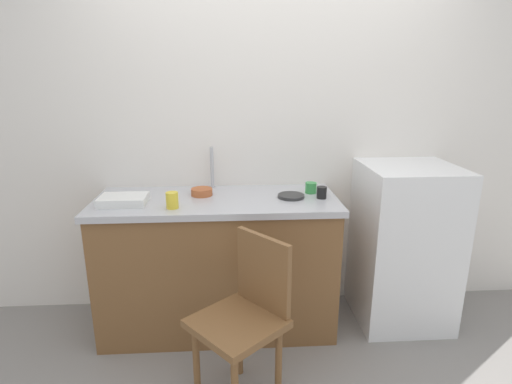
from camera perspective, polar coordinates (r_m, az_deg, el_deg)
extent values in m
cube|color=white|center=(2.88, 2.05, 7.50)|extent=(4.80, 0.10, 2.47)
cube|color=brown|center=(2.78, -5.31, -10.26)|extent=(1.50, 0.60, 0.87)
cube|color=#B7B7BC|center=(2.61, -5.57, -1.27)|extent=(1.54, 0.64, 0.04)
cylinder|color=#B7B7BC|center=(2.81, -6.19, 3.43)|extent=(0.02, 0.02, 0.29)
cube|color=white|center=(2.97, 19.99, -6.96)|extent=(0.60, 0.59, 1.10)
cylinder|color=brown|center=(2.30, -8.35, -22.85)|extent=(0.04, 0.04, 0.45)
cylinder|color=brown|center=(2.45, -2.33, -19.95)|extent=(0.04, 0.04, 0.45)
cylinder|color=brown|center=(2.28, 3.18, -23.12)|extent=(0.04, 0.04, 0.45)
cube|color=brown|center=(2.13, -2.71, -17.99)|extent=(0.56, 0.56, 0.04)
cube|color=brown|center=(2.13, 1.00, -11.15)|extent=(0.26, 0.29, 0.40)
cube|color=white|center=(2.59, -18.13, -1.07)|extent=(0.28, 0.20, 0.05)
cylinder|color=#B25B33|center=(2.66, -7.63, 0.02)|extent=(0.14, 0.14, 0.05)
cylinder|color=#2D2D2D|center=(2.60, 4.94, -0.57)|extent=(0.17, 0.17, 0.02)
cylinder|color=black|center=(2.61, 9.20, -0.08)|extent=(0.06, 0.06, 0.07)
cylinder|color=green|center=(2.71, 7.71, 0.59)|extent=(0.07, 0.07, 0.07)
cylinder|color=yellow|center=(2.43, -11.69, -1.14)|extent=(0.07, 0.07, 0.10)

